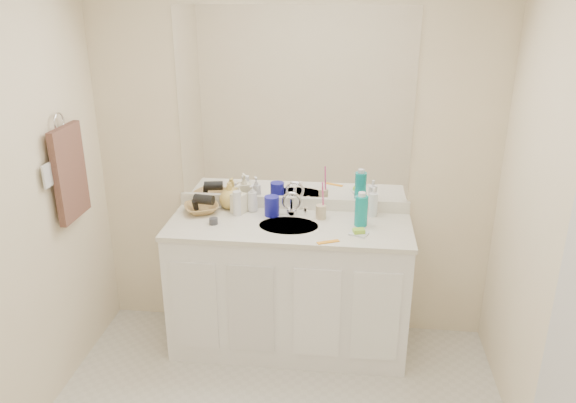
{
  "coord_description": "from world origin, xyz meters",
  "views": [
    {
      "loc": [
        0.35,
        -2.15,
        2.27
      ],
      "look_at": [
        0.0,
        0.97,
        1.05
      ],
      "focal_mm": 35.0,
      "sensor_mm": 36.0,
      "label": 1
    }
  ],
  "objects": [
    {
      "name": "sink_basin",
      "position": [
        0.0,
        1.0,
        0.87
      ],
      "size": [
        0.37,
        0.37,
        0.02
      ],
      "primitive_type": "cylinder",
      "color": "beige",
      "rests_on": "countertop"
    },
    {
      "name": "wall_back",
      "position": [
        0.0,
        1.3,
        1.2
      ],
      "size": [
        2.6,
        0.02,
        2.4
      ],
      "primitive_type": "cube",
      "color": "#FAEAC4",
      "rests_on": "floor"
    },
    {
      "name": "countertop",
      "position": [
        0.0,
        1.02,
        0.86
      ],
      "size": [
        1.52,
        0.57,
        0.03
      ],
      "primitive_type": "cube",
      "color": "silver",
      "rests_on": "vanity_cabinet"
    },
    {
      "name": "dark_jar",
      "position": [
        -0.47,
        0.97,
        0.9
      ],
      "size": [
        0.07,
        0.07,
        0.04
      ],
      "primitive_type": "cylinder",
      "rotation": [
        0.0,
        0.0,
        0.38
      ],
      "color": "#35353C",
      "rests_on": "countertop"
    },
    {
      "name": "mouthwash_bottle",
      "position": [
        0.44,
        1.06,
        0.98
      ],
      "size": [
        0.09,
        0.09,
        0.19
      ],
      "primitive_type": "cylinder",
      "rotation": [
        0.0,
        0.0,
        -0.2
      ],
      "color": "#0C908E",
      "rests_on": "countertop"
    },
    {
      "name": "tan_cup",
      "position": [
        0.19,
        1.14,
        0.92
      ],
      "size": [
        0.07,
        0.07,
        0.09
      ],
      "primitive_type": "cylinder",
      "rotation": [
        0.0,
        0.0,
        -0.14
      ],
      "color": "#CDB991",
      "rests_on": "countertop"
    },
    {
      "name": "toothbrush",
      "position": [
        0.2,
        1.14,
        1.03
      ],
      "size": [
        0.02,
        0.04,
        0.2
      ],
      "primitive_type": "cylinder",
      "rotation": [
        0.14,
        0.0,
        -0.3
      ],
      "color": "#DD3A85",
      "rests_on": "tan_cup"
    },
    {
      "name": "extra_white_bottle",
      "position": [
        -0.35,
        1.13,
        0.96
      ],
      "size": [
        0.06,
        0.06,
        0.16
      ],
      "primitive_type": "cylinder",
      "rotation": [
        0.0,
        0.0,
        -0.21
      ],
      "color": "silver",
      "rests_on": "countertop"
    },
    {
      "name": "green_soap",
      "position": [
        0.43,
        0.92,
        0.9
      ],
      "size": [
        0.08,
        0.06,
        0.02
      ],
      "primitive_type": "cube",
      "rotation": [
        0.0,
        0.0,
        0.28
      ],
      "color": "#99D433",
      "rests_on": "soap_dish"
    },
    {
      "name": "towel_ring",
      "position": [
        -1.27,
        0.77,
        1.55
      ],
      "size": [
        0.01,
        0.11,
        0.11
      ],
      "primitive_type": "torus",
      "rotation": [
        0.0,
        1.57,
        0.0
      ],
      "color": "silver",
      "rests_on": "wall_left"
    },
    {
      "name": "wicker_basket",
      "position": [
        -0.59,
        1.16,
        0.91
      ],
      "size": [
        0.29,
        0.29,
        0.05
      ],
      "primitive_type": "imported",
      "rotation": [
        0.0,
        0.0,
        0.41
      ],
      "color": "#A77D43",
      "rests_on": "countertop"
    },
    {
      "name": "hair_dryer",
      "position": [
        -0.57,
        1.16,
        0.97
      ],
      "size": [
        0.14,
        0.09,
        0.06
      ],
      "primitive_type": "cylinder",
      "rotation": [
        0.0,
        1.57,
        -0.17
      ],
      "color": "black",
      "rests_on": "wicker_basket"
    },
    {
      "name": "clear_pump_bottle",
      "position": [
        0.52,
        1.22,
        0.96
      ],
      "size": [
        0.06,
        0.06,
        0.15
      ],
      "primitive_type": "cylinder",
      "rotation": [
        0.0,
        0.0,
        0.09
      ],
      "color": "white",
      "rests_on": "countertop"
    },
    {
      "name": "vanity_cabinet",
      "position": [
        0.0,
        1.02,
        0.42
      ],
      "size": [
        1.5,
        0.55,
        0.85
      ],
      "primitive_type": "cube",
      "color": "white",
      "rests_on": "floor"
    },
    {
      "name": "soap_dish",
      "position": [
        0.43,
        0.92,
        0.89
      ],
      "size": [
        0.12,
        0.11,
        0.01
      ],
      "primitive_type": "cube",
      "rotation": [
        0.0,
        0.0,
        -0.37
      ],
      "color": "silver",
      "rests_on": "countertop"
    },
    {
      "name": "blue_mug",
      "position": [
        -0.12,
        1.15,
        0.94
      ],
      "size": [
        0.12,
        0.12,
        0.13
      ],
      "primitive_type": "cylinder",
      "rotation": [
        0.0,
        0.0,
        0.28
      ],
      "color": "#14158E",
      "rests_on": "countertop"
    },
    {
      "name": "switch_plate",
      "position": [
        -1.27,
        0.57,
        1.3
      ],
      "size": [
        0.01,
        0.08,
        0.13
      ],
      "primitive_type": "cube",
      "color": "silver",
      "rests_on": "wall_left"
    },
    {
      "name": "soap_bottle_yellow",
      "position": [
        -0.42,
        1.25,
        0.97
      ],
      "size": [
        0.14,
        0.14,
        0.18
      ],
      "primitive_type": "imported",
      "rotation": [
        0.0,
        0.0,
        0.04
      ],
      "color": "#DCB855",
      "rests_on": "countertop"
    },
    {
      "name": "orange_comb",
      "position": [
        0.25,
        0.79,
        0.88
      ],
      "size": [
        0.13,
        0.08,
        0.01
      ],
      "primitive_type": "cube",
      "rotation": [
        0.0,
        0.0,
        0.42
      ],
      "color": "orange",
      "rests_on": "countertop"
    },
    {
      "name": "backsplash",
      "position": [
        0.0,
        1.29,
        0.92
      ],
      "size": [
        1.52,
        0.03,
        0.08
      ],
      "primitive_type": "cube",
      "color": "silver",
      "rests_on": "countertop"
    },
    {
      "name": "faucet",
      "position": [
        0.0,
        1.18,
        0.94
      ],
      "size": [
        0.02,
        0.02,
        0.11
      ],
      "primitive_type": "cylinder",
      "color": "silver",
      "rests_on": "countertop"
    },
    {
      "name": "soap_bottle_cream",
      "position": [
        -0.34,
        1.19,
        0.97
      ],
      "size": [
        0.11,
        0.11,
        0.19
      ],
      "primitive_type": "imported",
      "rotation": [
        0.0,
        0.0,
        -0.41
      ],
      "color": "#F2EAC5",
      "rests_on": "countertop"
    },
    {
      "name": "soap_bottle_white",
      "position": [
        -0.26,
        1.21,
        0.97
      ],
      "size": [
        0.09,
        0.09,
        0.18
      ],
      "primitive_type": "imported",
      "rotation": [
        0.0,
        0.0,
        -0.33
      ],
      "color": "silver",
      "rests_on": "countertop"
    },
    {
      "name": "mirror",
      "position": [
        0.0,
        1.29,
        1.56
      ],
      "size": [
        1.48,
        0.01,
        1.2
      ],
      "primitive_type": "cube",
      "color": "white",
      "rests_on": "wall_back"
    },
    {
      "name": "hand_towel",
      "position": [
        -1.25,
        0.77,
        1.25
      ],
      "size": [
        0.04,
        0.32,
        0.55
      ],
      "primitive_type": "cube",
      "color": "#432B24",
      "rests_on": "towel_ring"
    }
  ]
}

